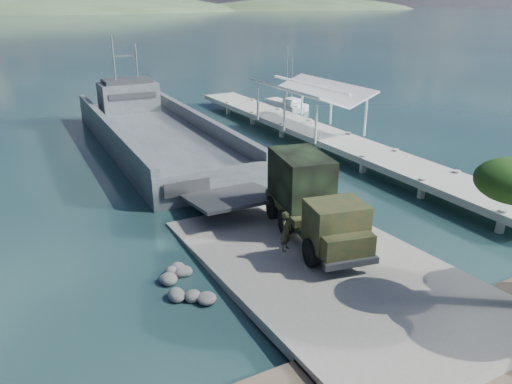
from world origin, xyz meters
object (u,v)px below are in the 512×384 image
sailboat_near (292,106)px  sailboat_far (287,105)px  pier (315,126)px  soldier (286,238)px  landing_craft (156,139)px  military_truck (311,200)px

sailboat_near → sailboat_far: size_ratio=0.84×
pier → soldier: bearing=-128.2°
sailboat_far → sailboat_near: bearing=-90.5°
pier → soldier: pier is taller
landing_craft → military_truck: landing_craft is taller
sailboat_near → sailboat_far: sailboat_far is taller
landing_craft → soldier: 23.49m
soldier → landing_craft: bearing=53.5°
military_truck → sailboat_far: (17.98, 31.43, -2.13)m
landing_craft → pier: bearing=-19.6°
landing_craft → sailboat_near: landing_craft is taller
sailboat_far → landing_craft: bearing=-161.9°
sailboat_near → landing_craft: bearing=-143.5°
sailboat_far → soldier: bearing=-129.7°
soldier → sailboat_near: (20.57, 32.10, -1.18)m
landing_craft → soldier: size_ratio=16.61×
military_truck → sailboat_near: (18.09, 30.57, -2.19)m
soldier → sailboat_near: bearing=23.1°
military_truck → sailboat_far: 36.27m
landing_craft → soldier: bearing=-90.6°
military_truck → soldier: (-2.49, -1.53, -1.02)m
military_truck → sailboat_far: sailboat_far is taller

